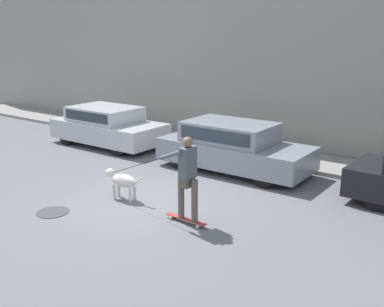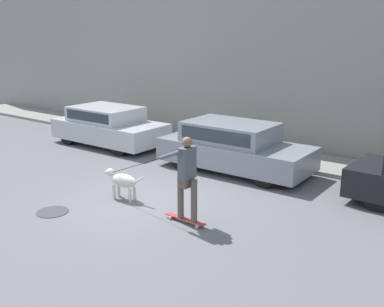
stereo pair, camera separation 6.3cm
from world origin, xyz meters
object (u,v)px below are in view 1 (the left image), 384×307
Objects in this scene: parked_car_0 at (108,126)px; parked_car_1 at (233,147)px; skateboarder at (187,175)px; dog at (123,181)px.

parked_car_0 is 4.87m from parked_car_1.
parked_car_0 is at bearing 179.70° from parked_car_1.
parked_car_0 is at bearing -29.55° from skateboarder.
parked_car_0 is 1.42× the size of skateboarder.
skateboarder is (5.98, -3.57, 0.37)m from parked_car_0.
parked_car_1 is 3.48m from dog.
parked_car_0 is 0.94× the size of parked_car_1.
skateboarder reaches higher than dog.
dog is 2.06m from skateboarder.
skateboarder is at bearing -73.01° from parked_car_1.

